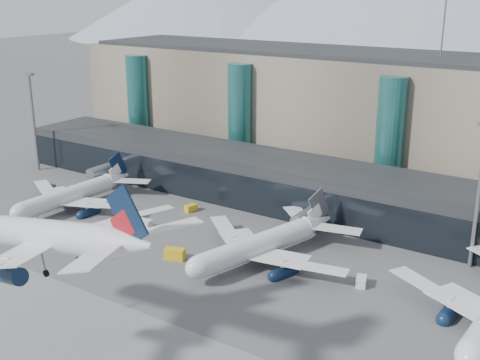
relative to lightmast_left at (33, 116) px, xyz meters
name	(u,v)px	position (x,y,z in m)	size (l,w,h in m)	color
ground	(156,343)	(80.00, -45.00, -14.42)	(900.00, 900.00, 0.00)	#515154
concourse	(336,193)	(79.98, 12.73, -9.45)	(170.00, 27.00, 10.00)	black
terminal_main	(304,107)	(55.00, 45.00, 1.03)	(130.00, 30.00, 31.00)	gray
teal_towers	(309,128)	(65.01, 29.01, -0.41)	(116.40, 19.40, 46.00)	#236360
lightmast_left	(33,116)	(0.00, 0.00, 0.00)	(3.00, 1.20, 25.60)	slate
lightmast_mid	(480,188)	(110.00, 3.00, 0.00)	(3.00, 1.20, 25.60)	slate
hero_jet	(66,231)	(73.33, -52.88, 3.43)	(35.40, 35.69, 11.55)	silver
jet_parked_left	(80,187)	(29.92, -12.64, -10.32)	(33.64, 32.71, 10.84)	silver
jet_parked_mid	(271,235)	(79.11, -12.60, -10.05)	(34.61, 36.00, 11.56)	silver
veh_a	(143,224)	(50.97, -15.37, -13.44)	(3.49, 1.96, 1.96)	silver
veh_b	(191,208)	(52.85, -2.29, -13.68)	(2.55, 1.57, 1.47)	gold
veh_f	(50,189)	(17.24, -10.68, -13.60)	(2.92, 1.54, 1.63)	#47474B
veh_g	(361,281)	(96.95, -13.96, -13.64)	(2.68, 1.56, 1.56)	silver
veh_h	(175,254)	(65.20, -22.84, -13.42)	(3.60, 1.90, 1.99)	gold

